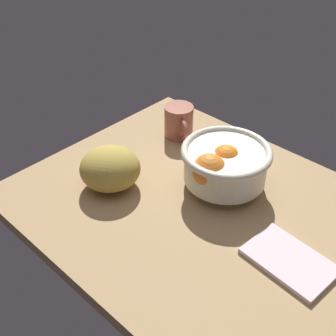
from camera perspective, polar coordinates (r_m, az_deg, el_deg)
ground_plane at (r=94.20cm, az=4.01°, el=-5.41°), size 75.35×60.87×3.00cm
fruit_bowl at (r=93.88cm, az=7.44°, el=0.46°), size 19.38×19.38×11.06cm
bread_loaf at (r=95.74cm, az=-7.53°, el=-0.07°), size 18.03×18.08×9.35cm
napkin_folded at (r=84.36cm, az=15.52°, el=-11.54°), size 16.60×11.59×1.02cm
mug at (r=112.00cm, az=1.46°, el=6.00°), size 10.55×8.46×8.38cm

